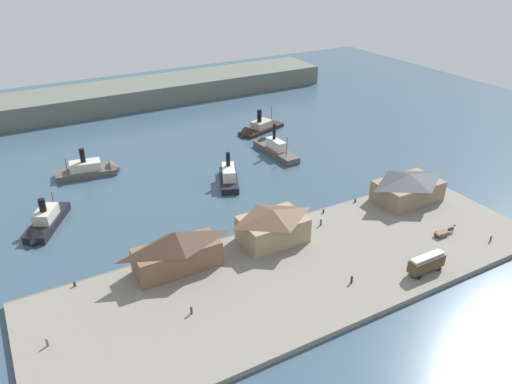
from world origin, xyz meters
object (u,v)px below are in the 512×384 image
at_px(horse_cart, 445,232).
at_px(ferry_shed_west_terminal, 273,225).
at_px(pedestrian_near_west_shed, 47,342).
at_px(mooring_post_center_east, 355,200).
at_px(pedestrian_standing_center, 191,310).
at_px(pedestrian_walking_west, 491,239).
at_px(pedestrian_at_waters_edge, 321,222).
at_px(mooring_post_east, 323,211).
at_px(ferry_mid_harbor, 256,129).
at_px(pedestrian_by_tram, 352,279).
at_px(ferry_shed_central_terminal, 177,250).
at_px(ferry_near_quay, 272,148).
at_px(ferry_shed_east_terminal, 408,187).
at_px(ferry_moored_east, 94,169).
at_px(ferry_approaching_west, 44,224).
at_px(mooring_post_center_west, 75,284).
at_px(ferry_moored_west, 228,175).
at_px(street_tram, 427,263).

bearing_deg(horse_cart, ferry_shed_west_terminal, 153.74).
xyz_separation_m(pedestrian_near_west_shed, mooring_post_center_east, (77.37, 14.22, -0.31)).
height_order(ferry_shed_west_terminal, pedestrian_standing_center, ferry_shed_west_terminal).
bearing_deg(pedestrian_walking_west, pedestrian_at_waters_edge, 139.94).
xyz_separation_m(mooring_post_east, ferry_mid_harbor, (14.68, 59.78, -0.39)).
distance_m(horse_cart, pedestrian_by_tram, 29.94).
distance_m(mooring_post_east, mooring_post_center_east, 10.48).
bearing_deg(ferry_shed_central_terminal, ferry_near_quay, 42.23).
distance_m(ferry_shed_east_terminal, ferry_mid_harbor, 65.48).
relative_size(pedestrian_near_west_shed, ferry_mid_harbor, 0.08).
bearing_deg(ferry_shed_central_terminal, horse_cart, -17.27).
bearing_deg(ferry_moored_east, ferry_approaching_west, -124.27).
bearing_deg(mooring_post_center_east, ferry_shed_east_terminal, -24.42).
relative_size(ferry_shed_central_terminal, pedestrian_near_west_shed, 10.60).
height_order(mooring_post_center_west, ferry_moored_east, ferry_moored_east).
bearing_deg(ferry_mid_harbor, mooring_post_center_east, -94.07).
height_order(pedestrian_walking_west, mooring_post_center_east, pedestrian_walking_west).
bearing_deg(ferry_mid_harbor, ferry_moored_west, -130.92).
bearing_deg(ferry_mid_harbor, ferry_shed_west_terminal, -116.55).
distance_m(pedestrian_standing_center, ferry_moored_east, 71.33).
bearing_deg(street_tram, mooring_post_center_west, 154.29).
xyz_separation_m(ferry_shed_east_terminal, mooring_post_center_west, (-82.44, 5.55, -3.31)).
bearing_deg(ferry_moored_west, pedestrian_walking_west, -58.20).
bearing_deg(pedestrian_standing_center, street_tram, -14.32).
distance_m(ferry_shed_east_terminal, ferry_approaching_west, 90.11).
bearing_deg(mooring_post_center_east, pedestrian_walking_west, -63.76).
relative_size(pedestrian_walking_west, pedestrian_standing_center, 0.87).
bearing_deg(mooring_post_center_east, pedestrian_by_tram, -130.74).
bearing_deg(pedestrian_walking_west, mooring_post_east, 130.81).
distance_m(pedestrian_walking_west, ferry_mid_harbor, 89.28).
relative_size(ferry_shed_central_terminal, ferry_shed_west_terminal, 1.23).
relative_size(ferry_shed_east_terminal, ferry_moored_east, 0.87).
relative_size(ferry_shed_central_terminal, ferry_moored_west, 1.06).
relative_size(ferry_shed_east_terminal, ferry_near_quay, 0.76).
height_order(mooring_post_center_east, ferry_mid_harbor, ferry_mid_harbor).
bearing_deg(ferry_near_quay, ferry_moored_west, -151.34).
xyz_separation_m(pedestrian_near_west_shed, ferry_mid_harbor, (81.59, 73.49, -0.70)).
relative_size(pedestrian_by_tram, ferry_approaching_west, 0.10).
xyz_separation_m(ferry_shed_central_terminal, pedestrian_standing_center, (-2.96, -14.13, -3.66)).
bearing_deg(ferry_shed_east_terminal, mooring_post_east, 167.41).
bearing_deg(pedestrian_near_west_shed, pedestrian_standing_center, -10.37).
bearing_deg(ferry_shed_east_terminal, ferry_moored_west, 134.48).
bearing_deg(pedestrian_near_west_shed, street_tram, -12.98).
distance_m(ferry_near_quay, ferry_approaching_west, 72.83).
height_order(street_tram, ferry_moored_east, ferry_moored_east).
bearing_deg(ferry_moored_east, ferry_mid_harbor, 6.43).
bearing_deg(ferry_shed_central_terminal, pedestrian_walking_west, -21.03).
relative_size(pedestrian_walking_west, mooring_post_east, 1.72).
bearing_deg(pedestrian_by_tram, ferry_mid_harbor, 72.73).
bearing_deg(mooring_post_center_west, ferry_moored_west, 31.21).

